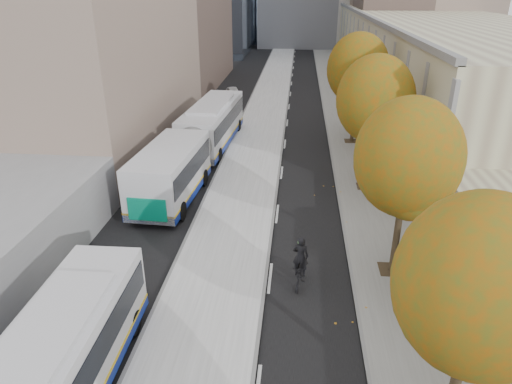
# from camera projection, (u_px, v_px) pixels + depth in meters

# --- Properties ---
(bus_platform) EXTENTS (4.25, 150.00, 0.15)m
(bus_platform) POSITION_uv_depth(u_px,v_px,m) (262.00, 125.00, 40.41)
(bus_platform) COLOR #ACACAC
(bus_platform) RESTS_ON ground
(sidewalk) EXTENTS (4.75, 150.00, 0.08)m
(sidewalk) POSITION_uv_depth(u_px,v_px,m) (353.00, 127.00, 39.75)
(sidewalk) COLOR gray
(sidewalk) RESTS_ON ground
(building_tan) EXTENTS (18.00, 92.00, 8.00)m
(building_tan) POSITION_uv_depth(u_px,v_px,m) (417.00, 43.00, 63.42)
(building_tan) COLOR gray
(building_tan) RESTS_ON ground
(bus_shelter) EXTENTS (1.90, 4.40, 2.53)m
(bus_shelter) POSITION_uv_depth(u_px,v_px,m) (466.00, 256.00, 16.95)
(bus_shelter) COLOR #383A3F
(bus_shelter) RESTS_ON sidewalk
(tree_b) EXTENTS (4.00, 4.00, 6.97)m
(tree_b) POSITION_uv_depth(u_px,v_px,m) (479.00, 286.00, 10.54)
(tree_b) COLOR #2D2416
(tree_b) RESTS_ON sidewalk
(tree_c) EXTENTS (4.20, 4.20, 7.28)m
(tree_c) POSITION_uv_depth(u_px,v_px,m) (408.00, 158.00, 17.70)
(tree_c) COLOR #2D2416
(tree_c) RESTS_ON sidewalk
(tree_d) EXTENTS (4.40, 4.40, 7.60)m
(tree_d) POSITION_uv_depth(u_px,v_px,m) (375.00, 99.00, 25.76)
(tree_d) COLOR #2D2416
(tree_d) RESTS_ON sidewalk
(tree_e) EXTENTS (4.60, 4.60, 7.92)m
(tree_e) POSITION_uv_depth(u_px,v_px,m) (358.00, 69.00, 33.83)
(tree_e) COLOR #2D2416
(tree_e) RESTS_ON sidewalk
(bus_far) EXTENTS (3.88, 19.09, 3.16)m
(bus_far) POSITION_uv_depth(u_px,v_px,m) (198.00, 141.00, 30.93)
(bus_far) COLOR silver
(bus_far) RESTS_ON ground
(cyclist) EXTENTS (0.75, 1.82, 2.27)m
(cyclist) POSITION_uv_depth(u_px,v_px,m) (300.00, 267.00, 18.66)
(cyclist) COLOR black
(cyclist) RESTS_ON ground
(distant_car) EXTENTS (2.28, 3.76, 1.20)m
(distant_car) POSITION_uv_depth(u_px,v_px,m) (233.00, 93.00, 49.87)
(distant_car) COLOR silver
(distant_car) RESTS_ON ground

